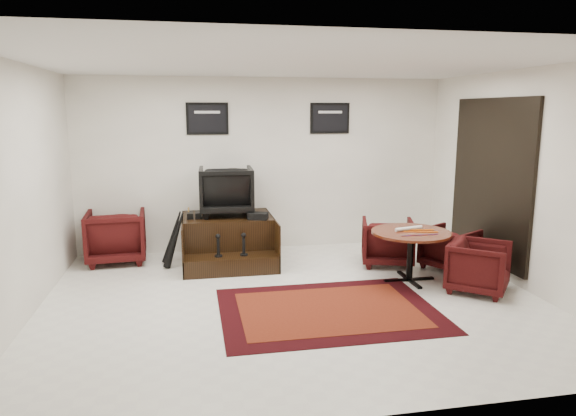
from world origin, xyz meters
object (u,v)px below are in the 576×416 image
(shine_chair, at_px, (226,188))
(table_chair_window, at_px, (450,246))
(table_chair_back, at_px, (387,240))
(shine_podium, at_px, (228,241))
(meeting_table, at_px, (411,238))
(table_chair_corner, at_px, (479,264))
(armchair_side, at_px, (116,234))

(shine_chair, relative_size, table_chair_window, 1.22)
(shine_chair, distance_m, table_chair_back, 2.56)
(table_chair_back, bearing_deg, shine_podium, 2.70)
(shine_podium, bearing_deg, table_chair_back, -14.66)
(shine_chair, bearing_deg, meeting_table, 149.09)
(table_chair_corner, bearing_deg, table_chair_window, 32.96)
(armchair_side, relative_size, table_chair_back, 1.15)
(meeting_table, bearing_deg, table_chair_back, 90.97)
(shine_chair, bearing_deg, shine_podium, 92.37)
(shine_podium, xyz_separation_m, table_chair_corner, (3.02, -1.96, 0.04))
(table_chair_back, relative_size, table_chair_corner, 1.05)
(armchair_side, distance_m, meeting_table, 4.35)
(shine_chair, height_order, meeting_table, shine_chair)
(shine_chair, height_order, armchair_side, shine_chair)
(shine_podium, height_order, table_chair_back, table_chair_back)
(meeting_table, bearing_deg, table_chair_window, 27.01)
(table_chair_window, relative_size, table_chair_corner, 0.94)
(armchair_side, xyz_separation_m, table_chair_corner, (4.69, -2.25, -0.08))
(meeting_table, height_order, table_chair_corner, table_chair_corner)
(armchair_side, relative_size, table_chair_window, 1.29)
(table_chair_back, bearing_deg, table_chair_window, 172.32)
(shine_podium, relative_size, table_chair_corner, 1.94)
(table_chair_back, xyz_separation_m, table_chair_window, (0.81, -0.38, -0.04))
(table_chair_window, bearing_deg, shine_podium, 42.99)
(armchair_side, bearing_deg, table_chair_corner, 150.74)
(shine_podium, distance_m, shine_chair, 0.80)
(shine_chair, xyz_separation_m, table_chair_window, (3.14, -1.13, -0.77))
(table_chair_corner, bearing_deg, meeting_table, 90.40)
(shine_podium, xyz_separation_m, shine_chair, (-0.00, 0.14, 0.79))
(armchair_side, height_order, table_chair_back, armchair_side)
(table_chair_window, bearing_deg, table_chair_back, 35.42)
(shine_podium, relative_size, shine_chair, 1.70)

